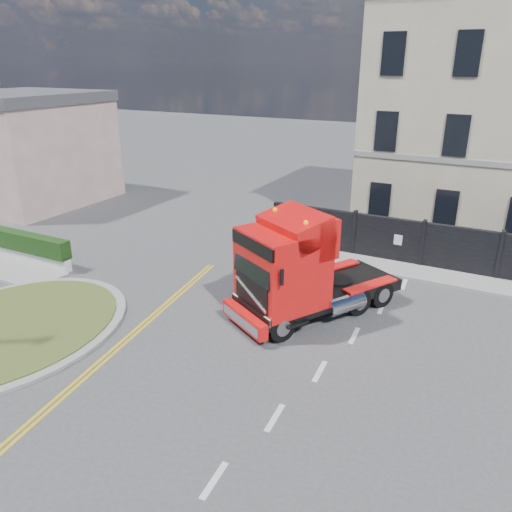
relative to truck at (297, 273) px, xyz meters
The scene contains 8 objects.
ground 3.02m from the truck, 113.94° to the right, with size 120.00×120.00×0.00m, color #424244.
traffic_island 9.75m from the truck, 146.52° to the right, with size 6.80×6.80×0.17m.
hedge_wall 14.08m from the truck, behind, with size 8.00×0.55×1.35m.
seaside_bldg_pink 22.10m from the truck, 162.34° to the left, with size 8.00×8.00×6.00m, color beige.
hoarding_fence 8.71m from the truck, 50.45° to the left, with size 18.80×0.25×2.00m.
georgian_building 15.59m from the truck, 70.68° to the left, with size 12.30×10.30×12.80m.
pavement_far 7.80m from the truck, 49.34° to the left, with size 20.00×1.60×0.12m, color gray.
truck is the anchor object (origin of this frame).
Camera 1 is at (6.92, -12.01, 8.34)m, focal length 35.00 mm.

